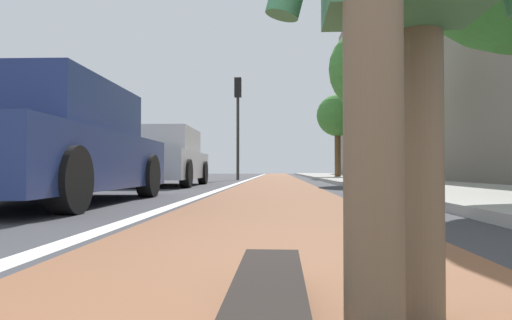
{
  "coord_description": "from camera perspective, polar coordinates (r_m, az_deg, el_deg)",
  "views": [
    {
      "loc": [
        -0.31,
        -0.04,
        0.42
      ],
      "look_at": [
        12.17,
        0.54,
        0.69
      ],
      "focal_mm": 32.17,
      "sensor_mm": 36.0,
      "label": 1
    }
  ],
  "objects": [
    {
      "name": "parked_car_mid",
      "position": [
        12.27,
        -11.68,
        0.22
      ],
      "size": [
        4.46,
        2.07,
        1.5
      ],
      "color": "#B7B7BC",
      "rests_on": "ground"
    },
    {
      "name": "bike_lane_paint",
      "position": [
        24.31,
        2.57,
        -2.21
      ],
      "size": [
        56.0,
        2.05,
        0.0
      ],
      "primitive_type": "cube",
      "color": "brown",
      "rests_on": "ground"
    },
    {
      "name": "street_tree_far",
      "position": [
        22.18,
        10.1,
        5.38
      ],
      "size": [
        1.97,
        1.97,
        4.0
      ],
      "color": "brown",
      "rests_on": "ground"
    },
    {
      "name": "parked_car_near",
      "position": [
        6.24,
        -24.57,
        1.6
      ],
      "size": [
        4.42,
        2.02,
        1.49
      ],
      "color": "navy",
      "rests_on": "ground"
    },
    {
      "name": "sidewalk_curb",
      "position": [
        18.6,
        12.77,
        -2.34
      ],
      "size": [
        52.0,
        3.2,
        0.1
      ],
      "primitive_type": "cube",
      "color": "#9E9B93",
      "rests_on": "ground"
    },
    {
      "name": "traffic_light",
      "position": [
        18.95,
        -2.26,
        6.32
      ],
      "size": [
        0.33,
        0.28,
        4.21
      ],
      "color": "#2D2D2D",
      "rests_on": "ground"
    },
    {
      "name": "skateboard",
      "position": [
        1.39,
        1.65,
        -14.88
      ],
      "size": [
        0.84,
        0.21,
        0.11
      ],
      "color": "white",
      "rests_on": "ground"
    },
    {
      "name": "street_tree_mid",
      "position": [
        14.37,
        14.34,
        10.83
      ],
      "size": [
        2.63,
        2.63,
        4.76
      ],
      "color": "brown",
      "rests_on": "ground"
    },
    {
      "name": "building_facade",
      "position": [
        23.91,
        18.29,
        13.06
      ],
      "size": [
        40.0,
        1.2,
        12.6
      ],
      "primitive_type": "cube",
      "color": "gray",
      "rests_on": "ground"
    },
    {
      "name": "lane_stripe_white",
      "position": [
        20.35,
        -0.76,
        -2.4
      ],
      "size": [
        52.0,
        0.16,
        0.01
      ],
      "primitive_type": "cube",
      "color": "silver",
      "rests_on": "ground"
    },
    {
      "name": "ground_plane",
      "position": [
        10.32,
        2.44,
        -3.57
      ],
      "size": [
        80.0,
        80.0,
        0.0
      ],
      "primitive_type": "plane",
      "color": "#38383D"
    }
  ]
}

